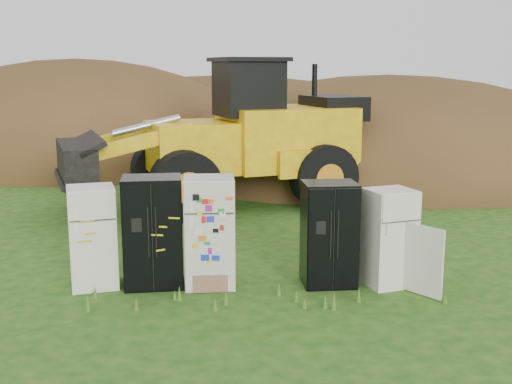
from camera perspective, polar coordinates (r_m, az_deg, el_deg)
ground at (r=10.96m, az=-0.86°, el=-8.24°), size 120.00×120.00×0.00m
fridge_leftmost at (r=10.98m, az=-14.32°, el=-3.91°), size 0.92×0.90×1.70m
fridge_black_side at (r=10.83m, az=-9.14°, el=-3.50°), size 1.04×0.86×1.85m
fridge_sticker at (r=10.71m, az=-4.15°, el=-3.56°), size 0.86×0.80×1.85m
fridge_black_right at (r=10.83m, az=6.51°, el=-3.71°), size 0.93×0.79×1.75m
fridge_open_door at (r=10.96m, az=11.72°, el=-3.99°), size 0.93×0.89×1.64m
wheel_loader at (r=16.66m, az=-3.83°, el=5.22°), size 8.59×5.67×3.86m
dirt_mound_right at (r=22.74m, az=11.43°, el=1.70°), size 16.02×11.75×6.72m
dirt_mound_left at (r=25.91m, az=-15.37°, el=2.66°), size 14.78×11.08×7.85m
dirt_mound_back at (r=28.74m, az=-2.34°, el=3.84°), size 18.11×12.07×6.53m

